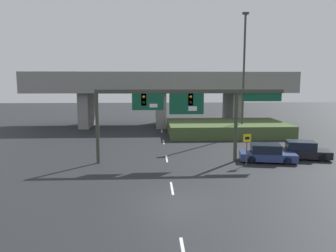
% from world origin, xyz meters
% --- Properties ---
extents(ground_plane, '(160.00, 160.00, 0.00)m').
position_xyz_m(ground_plane, '(0.00, 0.00, 0.00)').
color(ground_plane, black).
extents(lane_markings, '(0.14, 40.28, 0.01)m').
position_xyz_m(lane_markings, '(0.00, 13.64, 0.00)').
color(lane_markings, silver).
rests_on(lane_markings, ground).
extents(signal_gantry, '(14.89, 0.44, 5.85)m').
position_xyz_m(signal_gantry, '(1.16, 8.68, 4.72)').
color(signal_gantry, '#383D33').
rests_on(signal_gantry, ground).
extents(speed_limit_sign, '(0.60, 0.11, 2.50)m').
position_xyz_m(speed_limit_sign, '(6.10, 7.46, 1.63)').
color(speed_limit_sign, '#4C4C4C').
rests_on(speed_limit_sign, ground).
extents(highway_light_pole_near, '(0.70, 0.36, 14.18)m').
position_xyz_m(highway_light_pole_near, '(9.42, 20.90, 7.47)').
color(highway_light_pole_near, '#383D33').
rests_on(highway_light_pole_near, ground).
extents(overpass_bridge, '(37.00, 8.53, 7.68)m').
position_xyz_m(overpass_bridge, '(0.00, 30.19, 5.22)').
color(overpass_bridge, gray).
rests_on(overpass_bridge, ground).
extents(grass_embankment, '(14.14, 9.12, 1.47)m').
position_xyz_m(grass_embankment, '(7.84, 22.40, 0.74)').
color(grass_embankment, '#42562D').
rests_on(grass_embankment, ground).
extents(parked_sedan_near_right, '(4.68, 2.68, 1.44)m').
position_xyz_m(parked_sedan_near_right, '(8.09, 8.49, 0.67)').
color(parked_sedan_near_right, navy).
rests_on(parked_sedan_near_right, ground).
extents(parked_sedan_mid_right, '(4.67, 2.82, 1.49)m').
position_xyz_m(parked_sedan_mid_right, '(11.40, 9.42, 0.68)').
color(parked_sedan_mid_right, black).
rests_on(parked_sedan_mid_right, ground).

